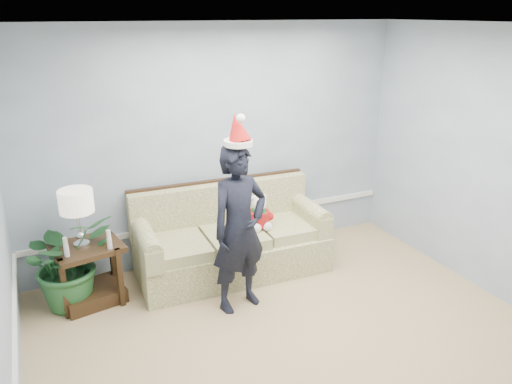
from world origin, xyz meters
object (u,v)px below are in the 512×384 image
object	(u,v)px
teddy_bear	(259,216)
table_lamp	(76,204)
man	(239,229)
side_table	(91,280)
sofa	(230,241)
houseplant	(68,261)

from	to	relation	value
teddy_bear	table_lamp	bearing A→B (deg)	-178.08
table_lamp	teddy_bear	xyz separation A→B (m)	(1.87, -0.12, -0.41)
man	teddy_bear	bearing A→B (deg)	37.80
side_table	sofa	bearing A→B (deg)	1.36
houseplant	man	xyz separation A→B (m)	(1.53, -0.72, 0.35)
houseplant	teddy_bear	xyz separation A→B (m)	(2.02, -0.13, 0.18)
sofa	teddy_bear	bearing A→B (deg)	-22.49
side_table	man	size ratio (longest dim) A/B	0.44
man	sofa	bearing A→B (deg)	62.73
table_lamp	man	bearing A→B (deg)	-27.31
sofa	man	size ratio (longest dim) A/B	1.27
sofa	side_table	xyz separation A→B (m)	(-1.53, -0.04, -0.10)
man	teddy_bear	world-z (taller)	man
houseplant	sofa	bearing A→B (deg)	0.10
sofa	man	world-z (taller)	man
sofa	houseplant	bearing A→B (deg)	-178.07
table_lamp	houseplant	size ratio (longest dim) A/B	0.60
man	table_lamp	bearing A→B (deg)	140.01
sofa	teddy_bear	size ratio (longest dim) A/B	5.34
table_lamp	teddy_bear	size ratio (longest dim) A/B	1.46
houseplant	table_lamp	bearing A→B (deg)	-4.11
man	teddy_bear	xyz separation A→B (m)	(0.49, 0.59, -0.17)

